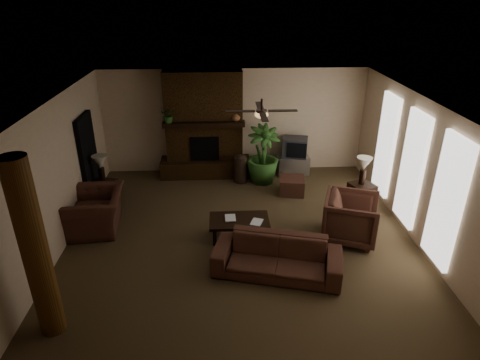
{
  "coord_description": "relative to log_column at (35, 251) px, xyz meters",
  "views": [
    {
      "loc": [
        -0.39,
        -7.23,
        4.67
      ],
      "look_at": [
        0.0,
        0.4,
        1.1
      ],
      "focal_mm": 30.89,
      "sensor_mm": 36.0,
      "label": 1
    }
  ],
  "objects": [
    {
      "name": "room_shell",
      "position": [
        2.95,
        2.4,
        0.0
      ],
      "size": [
        7.0,
        7.0,
        7.0
      ],
      "color": "brown",
      "rests_on": "ground"
    },
    {
      "name": "fireplace",
      "position": [
        2.15,
        5.62,
        -0.24
      ],
      "size": [
        2.4,
        0.7,
        2.8
      ],
      "color": "#452A12",
      "rests_on": "ground"
    },
    {
      "name": "windows",
      "position": [
        6.4,
        2.6,
        -0.05
      ],
      "size": [
        0.08,
        3.65,
        2.35
      ],
      "color": "white",
      "rests_on": "ground"
    },
    {
      "name": "log_column",
      "position": [
        0.0,
        0.0,
        0.0
      ],
      "size": [
        0.36,
        0.36,
        2.8
      ],
      "primitive_type": "cylinder",
      "color": "brown",
      "rests_on": "ground"
    },
    {
      "name": "doorway",
      "position": [
        -0.49,
        4.2,
        -0.35
      ],
      "size": [
        0.1,
        1.0,
        2.1
      ],
      "primitive_type": "cube",
      "color": "black",
      "rests_on": "ground"
    },
    {
      "name": "ceiling_fan",
      "position": [
        3.35,
        2.7,
        1.13
      ],
      "size": [
        1.35,
        1.35,
        0.37
      ],
      "color": "black",
      "rests_on": "ceiling"
    },
    {
      "name": "sofa",
      "position": [
        3.53,
        1.19,
        -0.96
      ],
      "size": [
        2.35,
        1.2,
        0.88
      ],
      "primitive_type": "imported",
      "rotation": [
        0.0,
        0.0,
        -0.25
      ],
      "color": "#4F2E22",
      "rests_on": "ground"
    },
    {
      "name": "armchair_left",
      "position": [
        -0.08,
        2.88,
        -0.85
      ],
      "size": [
        0.94,
        1.34,
        1.1
      ],
      "primitive_type": "imported",
      "rotation": [
        0.0,
        0.0,
        -1.48
      ],
      "color": "#4F2E22",
      "rests_on": "ground"
    },
    {
      "name": "armchair_right",
      "position": [
        5.15,
        2.21,
        -0.87
      ],
      "size": [
        1.24,
        1.28,
        1.05
      ],
      "primitive_type": "imported",
      "rotation": [
        0.0,
        0.0,
        1.23
      ],
      "color": "#4F2E22",
      "rests_on": "ground"
    },
    {
      "name": "coffee_table",
      "position": [
        2.91,
        2.36,
        -1.03
      ],
      "size": [
        1.2,
        0.7,
        0.43
      ],
      "color": "black",
      "rests_on": "ground"
    },
    {
      "name": "ottoman",
      "position": [
        4.32,
        4.34,
        -1.2
      ],
      "size": [
        0.68,
        0.68,
        0.4
      ],
      "primitive_type": "cube",
      "rotation": [
        0.0,
        0.0,
        -0.15
      ],
      "color": "#4F2E22",
      "rests_on": "ground"
    },
    {
      "name": "tv_stand",
      "position": [
        4.54,
        5.55,
        -1.15
      ],
      "size": [
        0.88,
        0.55,
        0.5
      ],
      "primitive_type": "cube",
      "rotation": [
        0.0,
        0.0,
        0.06
      ],
      "color": "#B7B8BA",
      "rests_on": "ground"
    },
    {
      "name": "tv",
      "position": [
        4.58,
        5.54,
        -0.64
      ],
      "size": [
        0.75,
        0.66,
        0.52
      ],
      "color": "#37373A",
      "rests_on": "tv_stand"
    },
    {
      "name": "floor_vase",
      "position": [
        3.08,
        5.05,
        -0.97
      ],
      "size": [
        0.34,
        0.34,
        0.77
      ],
      "color": "#32241C",
      "rests_on": "ground"
    },
    {
      "name": "floor_plant",
      "position": [
        3.66,
        5.04,
        -0.98
      ],
      "size": [
        1.21,
        1.68,
        0.85
      ],
      "primitive_type": "imported",
      "rotation": [
        0.0,
        0.0,
        0.26
      ],
      "color": "#325D25",
      "rests_on": "ground"
    },
    {
      "name": "side_table_left",
      "position": [
        -0.2,
        4.03,
        -1.12
      ],
      "size": [
        0.62,
        0.62,
        0.55
      ],
      "primitive_type": "cube",
      "rotation": [
        0.0,
        0.0,
        -0.27
      ],
      "color": "black",
      "rests_on": "ground"
    },
    {
      "name": "lamp_left",
      "position": [
        -0.2,
        4.05,
        -0.4
      ],
      "size": [
        0.43,
        0.43,
        0.65
      ],
      "color": "black",
      "rests_on": "side_table_left"
    },
    {
      "name": "side_table_right",
      "position": [
        5.83,
        3.6,
        -1.12
      ],
      "size": [
        0.64,
        0.64,
        0.55
      ],
      "primitive_type": "cube",
      "rotation": [
        0.0,
        0.0,
        0.35
      ],
      "color": "black",
      "rests_on": "ground"
    },
    {
      "name": "lamp_right",
      "position": [
        5.81,
        3.63,
        -0.4
      ],
      "size": [
        0.45,
        0.45,
        0.65
      ],
      "color": "black",
      "rests_on": "side_table_right"
    },
    {
      "name": "mantel_plant",
      "position": [
        1.28,
        5.34,
        0.32
      ],
      "size": [
        0.46,
        0.49,
        0.33
      ],
      "primitive_type": "imported",
      "rotation": [
        0.0,
        0.0,
        0.21
      ],
      "color": "#325D25",
      "rests_on": "fireplace"
    },
    {
      "name": "mantel_vase",
      "position": [
        2.98,
        5.42,
        0.27
      ],
      "size": [
        0.28,
        0.29,
        0.22
      ],
      "primitive_type": "imported",
      "rotation": [
        0.0,
        0.0,
        -0.32
      ],
      "color": "#955F3B",
      "rests_on": "fireplace"
    },
    {
      "name": "book_a",
      "position": [
        2.62,
        2.39,
        -0.83
      ],
      "size": [
        0.22,
        0.03,
        0.29
      ],
      "primitive_type": "imported",
      "rotation": [
        0.0,
        0.0,
        0.03
      ],
      "color": "#999999",
      "rests_on": "coffee_table"
    },
    {
      "name": "book_b",
      "position": [
        3.15,
        2.25,
        -0.82
      ],
      "size": [
        0.21,
        0.1,
        0.29
      ],
      "primitive_type": "imported",
      "rotation": [
        0.0,
        0.0,
        -0.37
      ],
      "color": "#999999",
      "rests_on": "coffee_table"
    }
  ]
}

